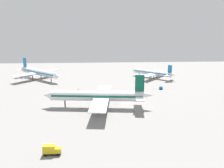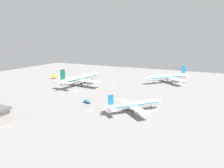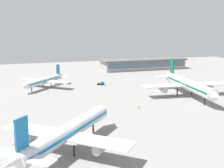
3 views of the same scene
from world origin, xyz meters
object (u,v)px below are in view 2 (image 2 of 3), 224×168
(catering_truck, at_px, (54,77))
(airplane_distant, at_px, (134,105))
(airplane_at_gate, at_px, (168,77))
(ground_crew_worker, at_px, (118,85))
(safety_cone_mid_apron, at_px, (90,100))
(safety_cone_near_gate, at_px, (118,92))
(airplane_taxiing, at_px, (80,79))
(pushback_tractor, at_px, (87,102))

(catering_truck, bearing_deg, airplane_distant, 61.06)
(airplane_at_gate, relative_size, ground_crew_worker, 24.33)
(airplane_distant, distance_m, catering_truck, 124.69)
(airplane_distant, bearing_deg, safety_cone_mid_apron, 118.60)
(safety_cone_near_gate, bearing_deg, ground_crew_worker, 114.41)
(airplane_at_gate, bearing_deg, airplane_taxiing, -13.97)
(airplane_at_gate, height_order, pushback_tractor, airplane_at_gate)
(airplane_taxiing, xyz_separation_m, safety_cone_near_gate, (41.05, -7.60, -5.86))
(safety_cone_mid_apron, bearing_deg, safety_cone_near_gate, 73.36)
(airplane_distant, bearing_deg, safety_cone_near_gate, 76.47)
(catering_truck, xyz_separation_m, ground_crew_worker, (75.39, -2.38, -0.85))
(airplane_at_gate, distance_m, safety_cone_near_gate, 60.13)
(airplane_at_gate, xyz_separation_m, safety_cone_near_gate, (-26.79, -53.58, -5.24))
(airplane_at_gate, bearing_deg, catering_truck, -32.56)
(airplane_at_gate, relative_size, airplane_taxiing, 0.73)
(airplane_distant, height_order, pushback_tractor, airplane_distant)
(airplane_taxiing, height_order, pushback_tractor, airplane_taxiing)
(airplane_at_gate, height_order, airplane_taxiing, airplane_taxiing)
(airplane_distant, relative_size, catering_truck, 5.63)
(airplane_taxiing, distance_m, safety_cone_mid_apron, 48.82)
(airplane_taxiing, bearing_deg, pushback_tractor, -134.53)
(catering_truck, distance_m, safety_cone_mid_apron, 91.58)
(safety_cone_near_gate, height_order, safety_cone_mid_apron, same)
(airplane_at_gate, distance_m, airplane_distant, 89.03)
(pushback_tractor, bearing_deg, safety_cone_near_gate, -87.06)
(catering_truck, relative_size, safety_cone_mid_apron, 9.40)
(pushback_tractor, relative_size, safety_cone_near_gate, 7.91)
(airplane_at_gate, height_order, safety_cone_mid_apron, airplane_at_gate)
(airplane_at_gate, bearing_deg, airplane_distant, 41.23)
(safety_cone_mid_apron, bearing_deg, catering_truck, 146.25)
(safety_cone_near_gate, bearing_deg, safety_cone_mid_apron, -106.64)
(pushback_tractor, height_order, safety_cone_mid_apron, pushback_tractor)
(airplane_distant, bearing_deg, airplane_at_gate, 39.80)
(airplane_at_gate, bearing_deg, safety_cone_near_gate, 15.34)
(airplane_taxiing, height_order, ground_crew_worker, airplane_taxiing)
(catering_truck, height_order, safety_cone_mid_apron, catering_truck)
(airplane_distant, height_order, safety_cone_mid_apron, airplane_distant)
(catering_truck, distance_m, pushback_tractor, 95.42)
(safety_cone_near_gate, bearing_deg, airplane_taxiing, 169.51)
(catering_truck, bearing_deg, pushback_tractor, 52.89)
(safety_cone_mid_apron, bearing_deg, airplane_taxiing, 132.29)
(ground_crew_worker, bearing_deg, safety_cone_near_gate, 101.49)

